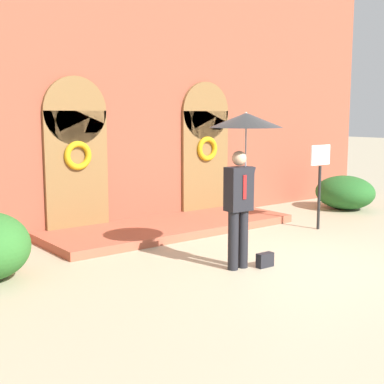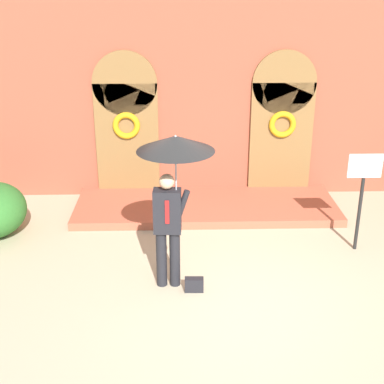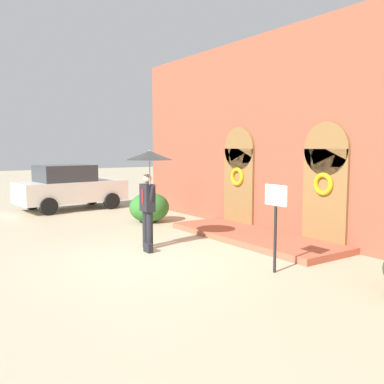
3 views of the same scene
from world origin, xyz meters
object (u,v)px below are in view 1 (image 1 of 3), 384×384
Objects in this scene: person_with_umbrella at (244,143)px; shrub_right at (345,192)px; handbag at (265,260)px; sign_post at (320,173)px.

person_with_umbrella is 6.08m from shrub_right.
person_with_umbrella is 8.44× the size of handbag.
sign_post reaches higher than handbag.
sign_post is (3.11, 1.06, -0.75)m from person_with_umbrella.
sign_post is at bearing 18.82° from person_with_umbrella.
handbag is at bearing -155.55° from shrub_right.
person_with_umbrella is 3.37m from sign_post.
handbag is 5.72m from shrub_right.
shrub_right is (5.20, 2.36, 0.30)m from handbag.
person_with_umbrella is at bearing -161.18° from sign_post.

